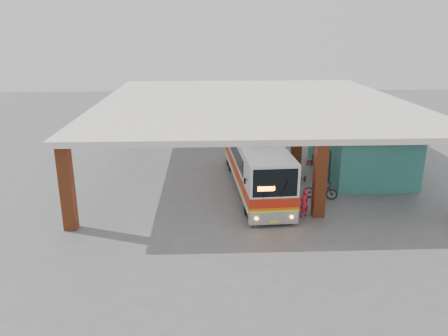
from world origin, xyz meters
TOP-DOWN VIEW (x-y plane):
  - ground at (0.00, 0.00)m, footprint 90.00×90.00m
  - brick_columns at (1.43, 5.00)m, footprint 20.10×21.60m
  - canopy_roof at (0.50, 6.50)m, footprint 21.00×23.00m
  - shop_building at (7.49, 4.00)m, footprint 5.20×8.20m
  - coach_bus at (0.15, 1.44)m, footprint 3.12×11.92m
  - motorcycle at (3.75, -0.61)m, footprint 2.04×1.20m
  - pedestrian at (2.25, -3.03)m, footprint 0.66×0.59m
  - red_chair at (4.79, 6.09)m, footprint 0.52×0.52m

SIDE VIEW (x-z plane):
  - ground at x=0.00m, z-range 0.00..0.00m
  - red_chair at x=4.79m, z-range -0.03..0.77m
  - motorcycle at x=3.75m, z-range 0.00..1.01m
  - pedestrian at x=2.25m, z-range 0.00..1.51m
  - shop_building at x=7.49m, z-range 0.01..3.12m
  - coach_bus at x=0.15m, z-range -0.01..3.43m
  - brick_columns at x=1.43m, z-range 0.00..4.35m
  - canopy_roof at x=0.50m, z-range 4.35..4.65m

